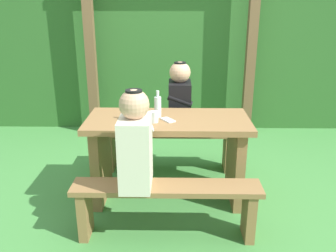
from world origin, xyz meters
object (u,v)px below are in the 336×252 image
at_px(bench_near, 167,200).
at_px(bottle_left, 158,106).
at_px(picnic_table, 168,145).
at_px(person_black_coat, 180,100).
at_px(bottle_right, 136,111).
at_px(drinking_glass, 154,117).
at_px(cell_phone, 167,120).
at_px(bench_far, 169,142).
at_px(person_white_shirt, 135,143).

bearing_deg(bench_near, bottle_left, 98.05).
xyz_separation_m(picnic_table, person_black_coat, (0.11, 0.58, 0.25)).
distance_m(bench_near, bottle_right, 0.78).
height_order(picnic_table, drinking_glass, drinking_glass).
bearing_deg(cell_phone, person_black_coat, 45.97).
bearing_deg(bottle_left, person_black_coat, 69.88).
xyz_separation_m(bench_far, bottle_right, (-0.26, -0.67, 0.54)).
height_order(person_black_coat, bottle_left, person_black_coat).
relative_size(bench_far, drinking_glass, 14.97).
height_order(bench_near, person_white_shirt, person_white_shirt).
xyz_separation_m(bench_near, person_black_coat, (0.11, 1.17, 0.45)).
bearing_deg(drinking_glass, bench_far, 80.58).
height_order(bench_near, cell_phone, cell_phone).
height_order(bench_near, drinking_glass, drinking_glass).
bearing_deg(cell_phone, bench_far, 55.50).
bearing_deg(drinking_glass, bottle_left, 80.48).
bearing_deg(drinking_glass, person_black_coat, 72.10).
xyz_separation_m(person_black_coat, bottle_right, (-0.37, -0.66, 0.09)).
bearing_deg(picnic_table, bench_far, 90.00).
xyz_separation_m(person_black_coat, drinking_glass, (-0.22, -0.69, 0.04)).
height_order(picnic_table, person_white_shirt, person_white_shirt).
bearing_deg(person_black_coat, drinking_glass, -107.90).
height_order(bench_near, person_black_coat, person_black_coat).
distance_m(person_white_shirt, person_black_coat, 1.21).
bearing_deg(bottle_left, person_white_shirt, -101.73).
bearing_deg(bench_far, bottle_left, -99.39).
bearing_deg(person_black_coat, bench_far, 178.23).
height_order(bench_far, person_black_coat, person_black_coat).
bearing_deg(person_black_coat, bottle_left, -110.12).
bearing_deg(cell_phone, bottle_right, 151.40).
xyz_separation_m(bench_far, bottle_left, (-0.09, -0.54, 0.54)).
distance_m(picnic_table, person_white_shirt, 0.67).
distance_m(bench_far, cell_phone, 0.79).
bearing_deg(bottle_right, picnic_table, 17.19).
xyz_separation_m(bottle_left, cell_phone, (0.09, -0.10, -0.09)).
distance_m(person_black_coat, bottle_left, 0.58).
bearing_deg(picnic_table, person_white_shirt, -110.67).
relative_size(bench_near, person_white_shirt, 1.95).
xyz_separation_m(person_white_shirt, person_black_coat, (0.33, 1.16, 0.00)).
bearing_deg(bench_near, person_black_coat, 84.75).
bearing_deg(person_white_shirt, person_black_coat, 74.32).
xyz_separation_m(bench_near, bench_far, (0.00, 1.17, 0.00)).
distance_m(person_white_shirt, bottle_left, 0.65).
bearing_deg(picnic_table, drinking_glass, -137.66).
relative_size(drinking_glass, bottle_right, 0.41).
xyz_separation_m(person_black_coat, bottle_left, (-0.20, -0.54, 0.09)).
relative_size(person_white_shirt, cell_phone, 5.14).
xyz_separation_m(bench_far, cell_phone, (-0.00, -0.64, 0.45)).
relative_size(bench_far, person_black_coat, 1.95).
relative_size(drinking_glass, bottle_left, 0.40).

